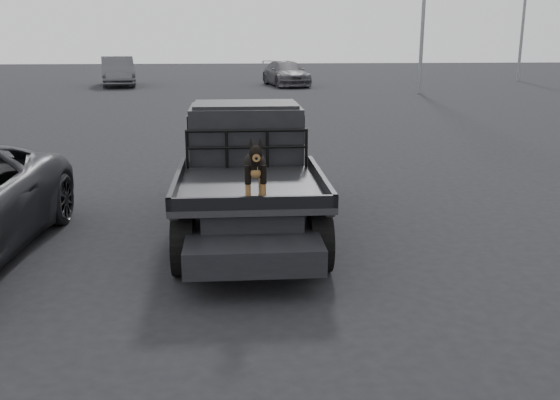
{
  "coord_description": "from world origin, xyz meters",
  "views": [
    {
      "loc": [
        0.45,
        -6.45,
        2.82
      ],
      "look_at": [
        0.95,
        -0.13,
        1.14
      ],
      "focal_mm": 40.0,
      "sensor_mm": 36.0,
      "label": 1
    }
  ],
  "objects_px": {
    "dog": "(255,169)",
    "distant_car_a": "(118,71)",
    "flatbed_ute": "(248,201)",
    "distant_car_b": "(286,73)"
  },
  "relations": [
    {
      "from": "distant_car_a",
      "to": "distant_car_b",
      "type": "relative_size",
      "value": 1.04
    },
    {
      "from": "flatbed_ute",
      "to": "dog",
      "type": "xyz_separation_m",
      "value": [
        0.05,
        -1.66,
        0.83
      ]
    },
    {
      "from": "distant_car_a",
      "to": "flatbed_ute",
      "type": "bearing_deg",
      "value": -87.83
    },
    {
      "from": "distant_car_a",
      "to": "distant_car_b",
      "type": "distance_m",
      "value": 9.65
    },
    {
      "from": "distant_car_b",
      "to": "flatbed_ute",
      "type": "bearing_deg",
      "value": -106.52
    },
    {
      "from": "flatbed_ute",
      "to": "distant_car_a",
      "type": "relative_size",
      "value": 1.07
    },
    {
      "from": "dog",
      "to": "distant_car_a",
      "type": "xyz_separation_m",
      "value": [
        -6.73,
        29.8,
        -0.46
      ]
    },
    {
      "from": "dog",
      "to": "distant_car_a",
      "type": "distance_m",
      "value": 30.55
    },
    {
      "from": "distant_car_a",
      "to": "distant_car_b",
      "type": "bearing_deg",
      "value": -14.89
    },
    {
      "from": "flatbed_ute",
      "to": "distant_car_a",
      "type": "xyz_separation_m",
      "value": [
        -6.68,
        28.14,
        0.37
      ]
    }
  ]
}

